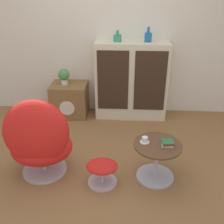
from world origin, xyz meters
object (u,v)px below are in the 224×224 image
object	(u,v)px
ottoman	(102,169)
vase_leftmost	(117,38)
tv_console	(70,100)
vase_inner_left	(148,37)
coffee_table	(156,159)
book_stack	(168,143)
sideboard	(131,81)
egg_chair	(39,141)
potted_plant	(64,76)
teacup	(145,140)

from	to	relation	value
ottoman	vase_leftmost	xyz separation A→B (m)	(0.09, 1.66, 1.08)
tv_console	vase_inner_left	world-z (taller)	vase_inner_left
coffee_table	vase_leftmost	world-z (taller)	vase_leftmost
book_stack	sideboard	bearing A→B (deg)	103.84
sideboard	egg_chair	xyz separation A→B (m)	(-1.00, -1.55, -0.15)
coffee_table	potted_plant	size ratio (longest dim) A/B	2.14
tv_console	coffee_table	world-z (taller)	tv_console
teacup	coffee_table	bearing A→B (deg)	-14.09
ottoman	potted_plant	size ratio (longest dim) A/B	1.40
egg_chair	vase_inner_left	bearing A→B (deg)	51.72
tv_console	egg_chair	world-z (taller)	egg_chair
egg_chair	potted_plant	world-z (taller)	egg_chair
vase_leftmost	egg_chair	bearing A→B (deg)	-116.72
potted_plant	teacup	distance (m)	1.90
vase_leftmost	potted_plant	bearing A→B (deg)	-177.57
egg_chair	vase_inner_left	world-z (taller)	vase_inner_left
coffee_table	vase_inner_left	bearing A→B (deg)	92.11
vase_inner_left	teacup	distance (m)	1.70
coffee_table	vase_inner_left	size ratio (longest dim) A/B	2.47
coffee_table	sideboard	bearing A→B (deg)	100.34
egg_chair	potted_plant	distance (m)	1.53
coffee_table	teacup	distance (m)	0.26
egg_chair	vase_leftmost	size ratio (longest dim) A/B	6.09
coffee_table	teacup	world-z (taller)	teacup
ottoman	potted_plant	bearing A→B (deg)	114.53
egg_chair	teacup	xyz separation A→B (m)	(1.14, 0.06, 0.01)
sideboard	vase_leftmost	distance (m)	0.69
coffee_table	potted_plant	bearing A→B (deg)	131.70
tv_console	vase_leftmost	distance (m)	1.26
coffee_table	teacup	xyz separation A→B (m)	(-0.14, 0.03, 0.22)
book_stack	potted_plant	bearing A→B (deg)	133.55
vase_leftmost	teacup	distance (m)	1.73
sideboard	vase_leftmost	bearing A→B (deg)	179.00
vase_leftmost	sideboard	bearing A→B (deg)	-1.00
tv_console	teacup	bearing A→B (deg)	-52.26
vase_inner_left	coffee_table	bearing A→B (deg)	-87.89
tv_console	potted_plant	bearing A→B (deg)	179.15
vase_inner_left	potted_plant	world-z (taller)	vase_inner_left
tv_console	sideboard	bearing A→B (deg)	1.87
egg_chair	ottoman	distance (m)	0.75
vase_inner_left	teacup	bearing A→B (deg)	-93.16
potted_plant	egg_chair	bearing A→B (deg)	-88.13
potted_plant	teacup	size ratio (longest dim) A/B	2.38
vase_leftmost	teacup	xyz separation A→B (m)	(0.36, -1.49, -0.79)
sideboard	teacup	size ratio (longest dim) A/B	11.79
coffee_table	book_stack	bearing A→B (deg)	-6.67
egg_chair	tv_console	bearing A→B (deg)	89.46
tv_console	vase_leftmost	bearing A→B (deg)	2.70
tv_console	coffee_table	bearing A→B (deg)	-49.67
coffee_table	potted_plant	world-z (taller)	potted_plant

